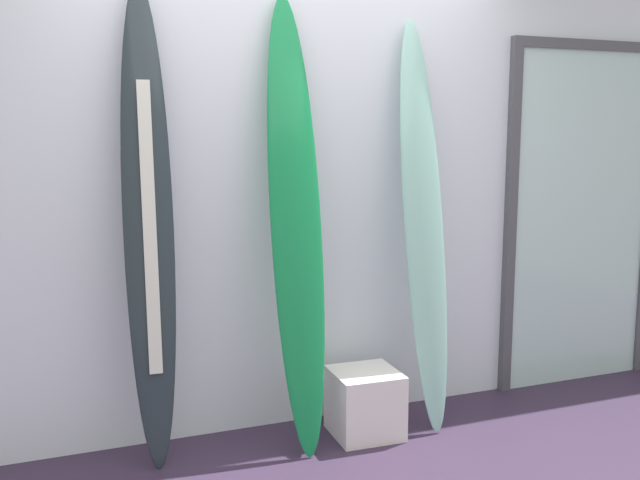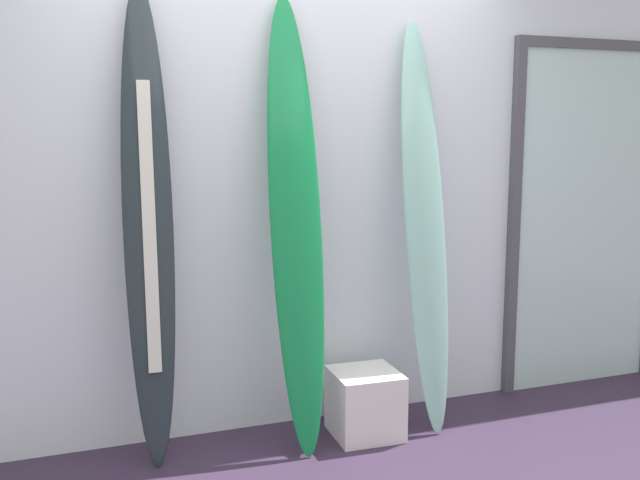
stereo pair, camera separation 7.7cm
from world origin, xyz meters
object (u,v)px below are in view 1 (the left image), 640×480
(surfboard_emerald, at_px, (296,227))
(display_block_left, at_px, (365,403))
(surfboard_seafoam, at_px, (424,225))
(glass_door, at_px, (581,210))
(surfboard_charcoal, at_px, (149,228))

(surfboard_emerald, relative_size, display_block_left, 6.38)
(surfboard_emerald, height_order, surfboard_seafoam, surfboard_emerald)
(glass_door, bearing_deg, surfboard_emerald, -173.13)
(surfboard_charcoal, bearing_deg, surfboard_seafoam, -2.18)
(surfboard_emerald, xyz_separation_m, display_block_left, (0.36, -0.05, -0.95))
(surfboard_charcoal, relative_size, surfboard_seafoam, 1.04)
(display_block_left, bearing_deg, glass_door, 10.05)
(surfboard_charcoal, bearing_deg, display_block_left, -5.88)
(surfboard_emerald, xyz_separation_m, surfboard_seafoam, (0.72, 0.01, -0.03))
(surfboard_charcoal, xyz_separation_m, display_block_left, (1.07, -0.11, -0.97))
(surfboard_emerald, height_order, display_block_left, surfboard_emerald)
(surfboard_charcoal, xyz_separation_m, surfboard_emerald, (0.71, -0.06, -0.02))
(surfboard_seafoam, bearing_deg, surfboard_emerald, -179.37)
(surfboard_seafoam, relative_size, display_block_left, 6.16)
(display_block_left, xyz_separation_m, glass_door, (1.61, 0.29, 0.93))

